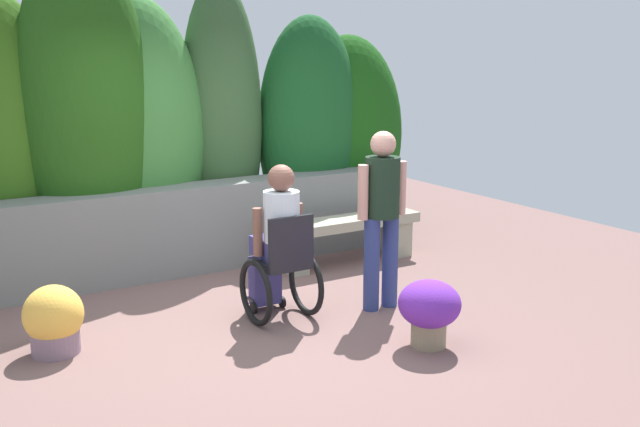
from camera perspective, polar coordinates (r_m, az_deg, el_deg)
name	(u,v)px	position (r m, az deg, el deg)	size (l,w,h in m)	color
ground_plane	(269,326)	(6.04, -4.08, -8.88)	(10.80, 10.80, 0.00)	#765752
stone_retaining_wall	(188,229)	(7.47, -10.45, -1.20)	(5.07, 0.40, 0.90)	slate
hedge_backdrop	(157,134)	(7.79, -12.78, 6.16)	(6.12, 1.16, 3.26)	#19461E
stone_bench	(347,233)	(7.66, 2.18, -1.52)	(1.67, 0.38, 0.50)	#9C9A81
person_in_wheelchair	(279,248)	(6.01, -3.29, -2.72)	(0.53, 0.66, 1.33)	black
person_standing_companion	(382,208)	(6.20, 4.94, 0.41)	(0.49, 0.30, 1.57)	navy
flower_pot_purple_near	(54,321)	(5.78, -20.36, -7.97)	(0.44, 0.44, 0.53)	gray
flower_pot_terracotta_by_wall	(429,309)	(5.60, 8.67, -7.48)	(0.48, 0.48, 0.52)	gray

